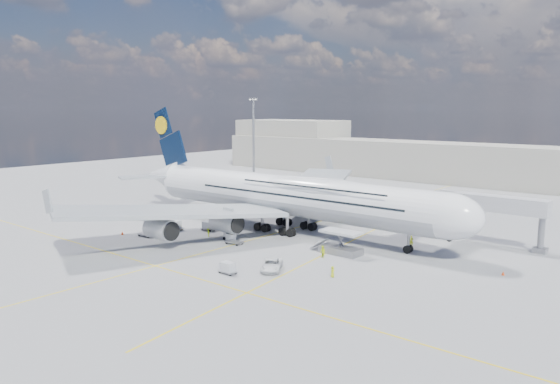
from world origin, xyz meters
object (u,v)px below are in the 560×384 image
Objects in this scene: crew_tug at (208,232)px; cone_wing_left_outer at (325,200)px; light_mast at (254,142)px; cone_wing_right_outer at (122,233)px; crew_van at (332,272)px; dolly_back at (147,234)px; cone_wing_left_inner at (284,219)px; crew_loader at (323,252)px; crew_wing at (162,226)px; airliner at (287,195)px; dolly_nose_far at (228,268)px; cone_wing_right_inner at (170,239)px; catering_truck_outer at (312,192)px; catering_truck_inner at (322,203)px; dolly_row_a at (175,225)px; dolly_row_b at (169,223)px; cargo_loader at (340,246)px; baggage_tug at (230,236)px; service_van at (272,265)px; dolly_nose_near at (234,242)px; cone_tail at (155,212)px; dolly_row_c at (208,226)px; jet_bridge at (466,205)px; crew_nose at (411,241)px; cone_nose at (503,273)px.

cone_wing_left_outer is at bearing 115.37° from crew_tug.
light_mast is 61.07m from cone_wing_right_outer.
crew_van is 2.41× the size of cone_wing_right_outer.
dolly_back is 28.53m from cone_wing_left_inner.
crew_loader reaches higher than crew_wing.
cone_wing_left_inner is 25.14m from cone_wing_left_outer.
airliner is 16.02m from crew_tug.
dolly_nose_far reaches higher than cone_wing_right_inner.
light_mast is at bearing 11.30° from crew_wing.
catering_truck_outer is (-1.35, 51.40, 1.53)m from dolly_back.
catering_truck_outer is at bearing 117.46° from catering_truck_inner.
dolly_row_a is 22.46m from cone_wing_left_inner.
catering_truck_outer is (22.52, -3.04, -11.30)m from light_mast.
cargo_loader is at bearing 21.44° from dolly_row_b.
light_mast is (-56.82, 42.11, 11.95)m from cargo_loader.
baggage_tug is 0.47× the size of service_van.
dolly_nose_near is at bearing -159.59° from cargo_loader.
crew_loader is (32.65, 1.69, -0.01)m from dolly_row_a.
cone_wing_left_outer is 53.57m from cone_wing_right_outer.
crew_van is (25.58, -6.00, 0.10)m from baggage_tug.
crew_tug is 2.66× the size of cone_tail.
dolly_back is at bearing -110.29° from cone_wing_left_inner.
cargo_loader is 20.17m from baggage_tug.
crew_tug is 3.07× the size of cone_wing_left_outer.
dolly_row_c reaches higher than dolly_row_b.
crew_tug reaches higher than cone_wing_left_outer.
catering_truck_inner is at bearing 111.21° from dolly_nose_far.
service_van is (17.16, -8.88, 0.11)m from baggage_tug.
service_van is (14.14, -20.84, -6.08)m from airliner.
dolly_row_a is at bearing 31.31° from crew_van.
crew_loader is at bearing 71.29° from dolly_nose_far.
crew_loader is at bearing 15.23° from dolly_row_b.
dolly_nose_near is at bearing -30.12° from dolly_row_c.
crew_van is (8.42, 2.88, -0.01)m from service_van.
crew_wing is at bearing -168.02° from cargo_loader.
dolly_back is (-45.94, -30.38, -6.47)m from jet_bridge.
dolly_nose_far is (-19.05, -36.89, -5.98)m from jet_bridge.
airliner reaches higher than cone_wing_left_outer.
service_van is at bearing -53.75° from cone_wing_left_inner.
service_van is at bearing 56.16° from dolly_nose_far.
cone_tail is at bearing -165.70° from jet_bridge.
crew_loader is at bearing -132.04° from crew_nose.
crew_wing reaches higher than baggage_tug.
crew_nose reaches higher than dolly_nose_near.
catering_truck_inner reaches higher than cone_nose.
cone_wing_left_outer is (-13.26, 31.53, -6.63)m from airliner.
crew_wing is (0.89, -2.40, -0.03)m from dolly_row_b.
crew_loader reaches higher than cone_wing_right_outer.
crew_van is at bearing -107.42° from crew_wing.
cone_wing_right_inner is at bearing -131.77° from crew_wing.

